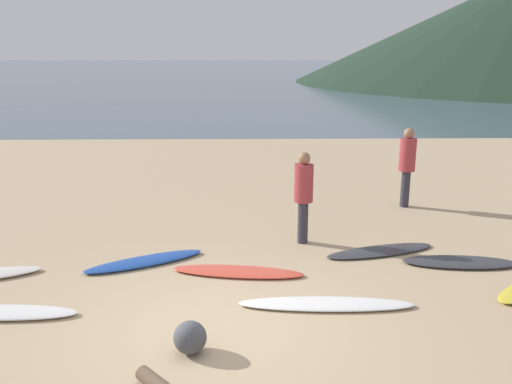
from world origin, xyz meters
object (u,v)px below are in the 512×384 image
(surfboard_4, at_px, (326,304))
(surfboard_6, at_px, (460,262))
(beach_rock_near, at_px, (190,337))
(surfboard_5, at_px, (380,251))
(person_0, at_px, (304,190))
(person_1, at_px, (407,161))
(surfboard_2, at_px, (144,261))
(surfboard_1, at_px, (2,313))
(surfboard_3, at_px, (238,272))

(surfboard_4, bearing_deg, surfboard_6, 33.31)
(beach_rock_near, bearing_deg, surfboard_5, 46.41)
(person_0, relative_size, person_1, 0.95)
(surfboard_2, relative_size, person_0, 1.19)
(surfboard_5, xyz_separation_m, beach_rock_near, (-3.07, -3.22, 0.17))
(surfboard_1, relative_size, surfboard_3, 0.98)
(surfboard_3, xyz_separation_m, person_1, (3.75, 3.74, 1.02))
(surfboard_1, distance_m, beach_rock_near, 2.86)
(surfboard_2, distance_m, surfboard_5, 4.13)
(surfboard_2, relative_size, surfboard_6, 1.07)
(surfboard_6, height_order, person_1, person_1)
(surfboard_6, bearing_deg, person_0, 161.27)
(surfboard_6, xyz_separation_m, beach_rock_near, (-4.28, -2.66, 0.16))
(surfboard_2, height_order, beach_rock_near, beach_rock_near)
(surfboard_4, distance_m, person_0, 2.78)
(surfboard_1, relative_size, person_1, 1.17)
(surfboard_6, distance_m, beach_rock_near, 5.05)
(surfboard_5, height_order, person_1, person_1)
(surfboard_5, bearing_deg, person_0, 141.03)
(surfboard_1, xyz_separation_m, surfboard_2, (1.63, 1.80, 0.00))
(surfboard_1, bearing_deg, surfboard_6, 15.13)
(person_1, bearing_deg, surfboard_2, -116.50)
(surfboard_1, relative_size, surfboard_6, 1.10)
(surfboard_5, height_order, beach_rock_near, beach_rock_near)
(person_0, xyz_separation_m, beach_rock_near, (-1.73, -3.77, -0.81))
(surfboard_3, bearing_deg, beach_rock_near, -94.78)
(surfboard_5, distance_m, person_0, 1.74)
(surfboard_4, distance_m, surfboard_6, 2.89)
(surfboard_1, bearing_deg, surfboard_4, 3.88)
(surfboard_2, height_order, person_1, person_1)
(surfboard_5, relative_size, person_1, 1.15)
(surfboard_3, relative_size, surfboard_6, 1.12)
(surfboard_3, bearing_deg, surfboard_2, 172.29)
(surfboard_5, bearing_deg, surfboard_2, 169.20)
(surfboard_2, bearing_deg, person_0, -7.73)
(surfboard_1, height_order, surfboard_3, surfboard_1)
(surfboard_2, bearing_deg, surfboard_4, -56.76)
(surfboard_4, height_order, person_0, person_0)
(surfboard_2, distance_m, surfboard_4, 3.28)
(surfboard_1, bearing_deg, surfboard_3, 24.33)
(surfboard_2, bearing_deg, person_1, 4.50)
(surfboard_3, height_order, beach_rock_near, beach_rock_near)
(surfboard_3, distance_m, person_0, 2.10)
(person_1, bearing_deg, surfboard_6, -58.25)
(surfboard_2, distance_m, person_0, 3.10)
(surfboard_6, bearing_deg, beach_rock_near, -143.43)
(surfboard_1, height_order, person_1, person_1)
(person_0, bearing_deg, surfboard_5, 138.66)
(surfboard_2, distance_m, surfboard_6, 5.33)
(surfboard_6, bearing_deg, surfboard_3, -170.33)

